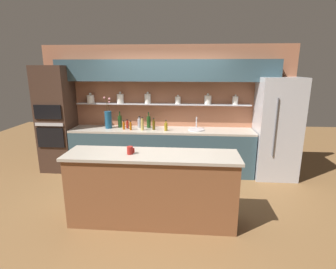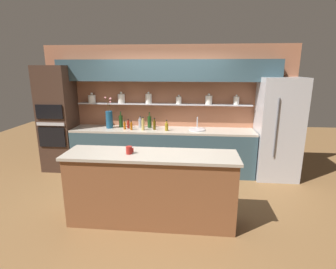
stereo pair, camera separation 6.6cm
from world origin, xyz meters
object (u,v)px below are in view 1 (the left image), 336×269
Objects in this scene: bottle_sauce_7 at (124,126)px; oven_tower at (57,119)px; bottle_wine_4 at (149,122)px; bottle_spirit_6 at (142,125)px; bottle_sauce_5 at (131,126)px; coffee_mug at (130,150)px; bottle_oil_1 at (166,127)px; bottle_sauce_8 at (127,124)px; sink_fixture at (196,129)px; bottle_wine_2 at (120,121)px; refrigerator at (277,129)px; flower_vase at (108,119)px; bottle_spirit_0 at (139,123)px; bottle_oil_3 at (154,125)px.

oven_tower is at bearing 177.27° from bottle_sauce_7.
bottle_spirit_6 is (-0.09, -0.24, -0.01)m from bottle_wine_4.
bottle_sauce_5 is 0.71× the size of bottle_spirit_6.
bottle_oil_1 is at bearing 79.75° from coffee_mug.
bottle_sauce_5 is 0.18m from bottle_sauce_8.
oven_tower reaches higher than sink_fixture.
bottle_sauce_7 is 1.77× the size of coffee_mug.
bottle_wine_4 is 3.21× the size of coffee_mug.
bottle_wine_2 is 1.80× the size of bottle_sauce_5.
oven_tower is at bearing 136.40° from coffee_mug.
oven_tower is (-4.48, 0.04, 0.11)m from refrigerator.
bottle_spirit_6 is 2.58× the size of coffee_mug.
sink_fixture is at bearing -0.22° from flower_vase.
bottle_spirit_0 is (1.73, 0.14, -0.08)m from oven_tower.
bottle_wine_4 reaches higher than bottle_oil_1.
bottle_sauce_8 is at bearing 169.44° from bottle_oil_1.
bottle_spirit_0 is 1.26× the size of bottle_sauce_5.
bottle_spirit_6 is at bearing -3.13° from oven_tower.
bottle_sauce_5 is 0.16m from bottle_sauce_7.
bottle_spirit_0 is at bearing 113.46° from bottle_spirit_6.
oven_tower is 1.50m from bottle_sauce_8.
flower_vase reaches higher than bottle_wine_2.
bottle_oil_3 is 0.47m from bottle_sauce_5.
sink_fixture is at bearing -1.21° from bottle_sauce_8.
bottle_sauce_8 is (1.49, 0.04, -0.09)m from oven_tower.
bottle_sauce_7 is (1.44, -0.07, -0.09)m from oven_tower.
flower_vase reaches higher than bottle_sauce_5.
flower_vase reaches higher than sink_fixture.
bottle_spirit_0 is 2.29× the size of coffee_mug.
refrigerator is at bearing -1.50° from bottle_sauce_8.
bottle_oil_1 is (1.21, -0.13, -0.11)m from flower_vase.
refrigerator is at bearing -3.73° from bottle_spirit_0.
bottle_spirit_0 is 0.35m from bottle_sauce_7.
flower_vase is 2.44× the size of bottle_spirit_6.
bottle_oil_3 is at bearing -1.20° from oven_tower.
bottle_sauce_8 is (-2.99, 0.08, 0.01)m from refrigerator.
bottle_wine_4 is (0.20, -0.01, 0.03)m from bottle_spirit_0.
sink_fixture is 1.37× the size of bottle_oil_3.
refrigerator is at bearing -2.76° from bottle_wine_2.
bottle_wine_2 is 1.78× the size of bottle_sauce_8.
bottle_wine_2 reaches higher than sink_fixture.
bottle_spirit_0 is 1.24× the size of bottle_sauce_8.
bottle_sauce_8 is at bearing -22.98° from bottle_wine_2.
bottle_sauce_7 is at bearing -179.40° from refrigerator.
bottle_spirit_0 reaches higher than bottle_sauce_7.
sink_fixture reaches higher than bottle_spirit_0.
sink_fixture is (2.92, 0.01, -0.15)m from oven_tower.
flower_vase reaches higher than coffee_mug.
bottle_sauce_8 is 1.85× the size of coffee_mug.
bottle_spirit_0 is at bearing 3.82° from bottle_wine_2.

